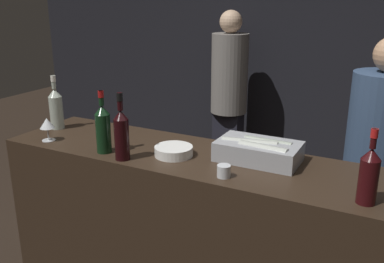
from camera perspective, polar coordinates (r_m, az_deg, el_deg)
wall_back_chalkboard at (r=4.31m, az=14.17°, el=10.46°), size 6.40×0.06×2.80m
bar_counter at (r=2.53m, az=-0.31°, el=-14.76°), size 2.14×0.57×1.10m
ice_bin_with_bottles at (r=2.20m, az=8.86°, el=-2.49°), size 0.42×0.25×0.11m
bowl_white at (r=2.26m, az=-2.46°, el=-2.58°), size 0.20×0.20×0.05m
wine_glass at (r=2.60m, az=-18.76°, el=0.94°), size 0.08×0.08×0.14m
candle_votive at (r=2.00m, az=4.26°, el=-5.28°), size 0.06×0.06×0.06m
red_wine_bottle_black_foil at (r=2.20m, az=-9.38°, el=-0.19°), size 0.08×0.08×0.35m
red_wine_bottle_burgundy at (r=2.32m, az=-11.78°, el=0.52°), size 0.08×0.08×0.34m
white_wine_bottle at (r=2.82m, az=-17.68°, el=3.08°), size 0.08×0.08×0.34m
red_wine_bottle_tall at (r=1.85m, az=22.52°, el=-5.28°), size 0.08×0.08×0.32m
person_in_hoodie at (r=4.14m, az=4.95°, el=5.00°), size 0.35×0.35×1.78m
person_blond_tee at (r=2.91m, az=23.47°, el=-3.44°), size 0.40×0.40×1.68m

